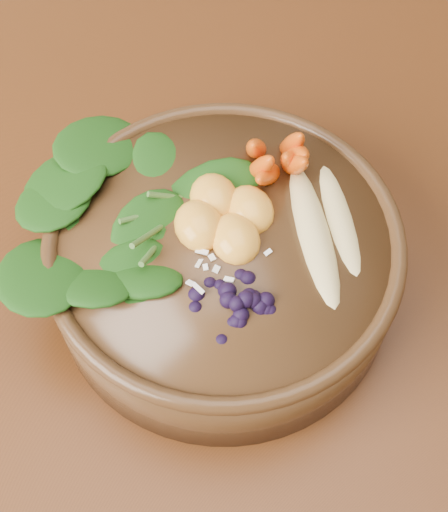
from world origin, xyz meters
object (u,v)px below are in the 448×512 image
Objects in this scene: kale_heap at (162,166)px; mandarin_cluster at (224,208)px; carrot_cluster at (279,126)px; dining_table at (313,238)px; banana_halves at (329,216)px; stoneware_bowl at (224,263)px; blueberry_pile at (236,291)px.

kale_heap is 0.05m from mandarin_cluster.
kale_heap is at bearing -169.49° from carrot_cluster.
carrot_cluster reaches higher than dining_table.
banana_halves is (0.10, -0.07, -0.01)m from kale_heap.
banana_halves is at bearing -10.43° from stoneware_bowl.
blueberry_pile is at bearing -81.37° from kale_heap.
banana_halves is (0.01, -0.07, -0.02)m from carrot_cluster.
carrot_cluster reaches higher than blueberry_pile.
mandarin_cluster is (0.01, 0.01, 0.05)m from stoneware_bowl.
blueberry_pile is (0.02, -0.11, -0.00)m from kale_heap.
kale_heap is 1.19× the size of banana_halves.
kale_heap is at bearing 156.45° from banana_halves.
carrot_cluster reaches higher than banana_halves.
dining_table is at bearing 76.48° from banana_halves.
stoneware_bowl is 0.05m from mandarin_cluster.
kale_heap is 2.37× the size of carrot_cluster.
blueberry_pile reaches higher than stoneware_bowl.
carrot_cluster is at bearing 57.28° from blueberry_pile.
carrot_cluster is at bearing -162.51° from dining_table.
stoneware_bowl is 3.15× the size of mandarin_cluster.
mandarin_cluster is (-0.11, -0.06, 0.17)m from dining_table.
banana_halves is (0.07, -0.01, 0.05)m from stoneware_bowl.
kale_heap reaches higher than dining_table.
stoneware_bowl is at bearing -177.26° from banana_halves.
stoneware_bowl is at bearing -123.69° from carrot_cluster.
mandarin_cluster is at bearing 170.25° from banana_halves.
kale_heap is (-0.14, -0.01, 0.18)m from dining_table.
dining_table is at bearing 30.66° from carrot_cluster.
banana_halves is 1.19× the size of blueberry_pile.
dining_table is at bearing 45.08° from blueberry_pile.
carrot_cluster is at bearing 113.06° from banana_halves.
blueberry_pile is at bearing -102.43° from mandarin_cluster.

